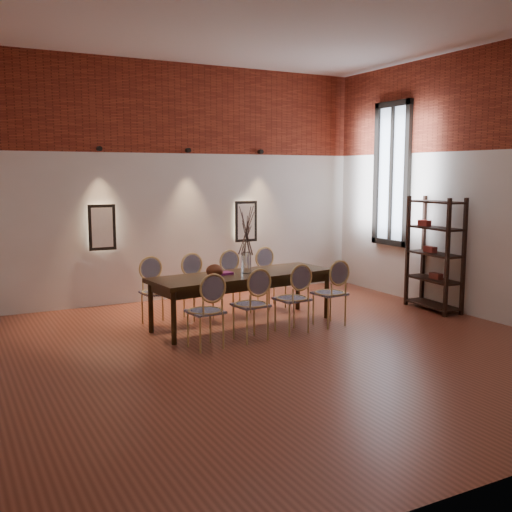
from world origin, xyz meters
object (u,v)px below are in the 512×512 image
chair_far_b (198,287)px  bowl (215,271)px  chair_far_a (157,292)px  chair_near_d (330,293)px  chair_far_d (272,279)px  vase (246,263)px  chair_near_a (205,311)px  chair_near_c (292,299)px  book (223,273)px  chair_far_c (236,283)px  shelving_rack (435,254)px  dining_table (243,299)px  chair_near_b (251,305)px

chair_far_b → bowl: 0.86m
chair_far_a → chair_near_d: bearing=144.8°
chair_far_d → vase: 1.27m
chair_near_a → chair_near_c: 1.35m
chair_near_c → book: size_ratio=3.62×
chair_far_c → shelving_rack: bearing=149.6°
chair_near_c → chair_far_d: size_ratio=1.00×
chair_near_d → chair_far_b: bearing=133.4°
dining_table → shelving_rack: size_ratio=1.50×
chair_near_d → chair_far_b: size_ratio=1.00×
chair_near_c → vase: vase is taller
chair_far_b → shelving_rack: (3.52, -1.23, 0.43)m
chair_near_d → book: size_ratio=3.62×
dining_table → shelving_rack: bearing=-16.0°
vase → shelving_rack: (3.06, -0.56, 0.00)m
chair_far_b → chair_far_d: 1.35m
chair_near_a → book: chair_near_a is taller
chair_near_a → chair_near_d: (2.01, 0.21, 0.00)m
chair_near_c → chair_far_c: same height
chair_near_c → chair_far_c: size_ratio=1.00×
dining_table → chair_far_c: (0.26, 0.74, 0.09)m
bowl → chair_near_c: bearing=-32.9°
chair_far_a → book: chair_far_a is taller
chair_near_c → chair_far_a: size_ratio=1.00×
chair_far_c → chair_far_d: (0.67, 0.07, 0.00)m
chair_far_c → vase: bearing=68.7°
shelving_rack → chair_far_a: bearing=168.7°
chair_near_d → vase: 1.27m
chair_near_b → book: size_ratio=3.62×
chair_near_c → chair_far_d: same height
chair_near_a → chair_near_c: same height
chair_near_c → bowl: bearing=141.2°
chair_far_a → chair_far_d: bearing=180.0°
chair_near_d → chair_far_a: (-2.16, 1.21, 0.00)m
chair_far_c → bowl: bearing=42.8°
dining_table → chair_far_d: chair_far_d is taller
chair_near_d → chair_near_b: bearing=180.0°
chair_far_b → chair_far_c: (0.67, 0.07, 0.00)m
chair_near_b → chair_far_a: size_ratio=1.00×
chair_near_c → chair_near_d: size_ratio=1.00×
chair_near_b → shelving_rack: shelving_rack is taller
chair_far_b → vase: 0.92m
chair_far_a → book: size_ratio=3.62×
chair_far_a → chair_far_d: 2.02m
dining_table → chair_far_b: chair_far_b is taller
chair_near_a → chair_near_d: bearing=-0.0°
chair_near_c → shelving_rack: shelving_rack is taller
chair_near_c → book: 1.06m
dining_table → chair_far_b: 0.79m
chair_near_a → chair_far_c: 1.96m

